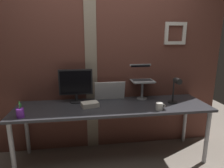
{
  "coord_description": "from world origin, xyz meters",
  "views": [
    {
      "loc": [
        -0.24,
        -2.21,
        1.54
      ],
      "look_at": [
        0.09,
        0.12,
        0.98
      ],
      "focal_mm": 30.71,
      "sensor_mm": 36.0,
      "label": 1
    }
  ],
  "objects": [
    {
      "name": "desk_lamp",
      "position": [
        0.87,
        -0.04,
        0.94
      ],
      "size": [
        0.12,
        0.2,
        0.34
      ],
      "color": "black",
      "rests_on": "desk"
    },
    {
      "name": "paper_clutter_stack",
      "position": [
        -0.19,
        0.02,
        0.75
      ],
      "size": [
        0.23,
        0.18,
        0.06
      ],
      "primitive_type": "cube",
      "rotation": [
        0.0,
        0.0,
        0.24
      ],
      "color": "silver",
      "rests_on": "desk"
    },
    {
      "name": "laptop",
      "position": [
        0.52,
        0.29,
        1.03
      ],
      "size": [
        0.3,
        0.29,
        0.22
      ],
      "color": "#ADB2B7",
      "rests_on": "laptop_stand"
    },
    {
      "name": "ground_plane",
      "position": [
        0.0,
        0.0,
        0.0
      ],
      "size": [
        6.0,
        6.0,
        0.0
      ],
      "primitive_type": "plane",
      "color": "gray"
    },
    {
      "name": "brick_wall_back",
      "position": [
        0.0,
        0.4,
        1.17
      ],
      "size": [
        3.37,
        0.16,
        2.33
      ],
      "color": "brown",
      "rests_on": "ground_plane"
    },
    {
      "name": "monitor",
      "position": [
        -0.36,
        0.22,
        0.97
      ],
      "size": [
        0.43,
        0.18,
        0.43
      ],
      "color": "black",
      "rests_on": "desk"
    },
    {
      "name": "coffee_mug",
      "position": [
        0.6,
        -0.21,
        0.77
      ],
      "size": [
        0.12,
        0.08,
        0.09
      ],
      "color": "silver",
      "rests_on": "desk"
    },
    {
      "name": "laptop_stand",
      "position": [
        0.52,
        0.22,
        0.89
      ],
      "size": [
        0.28,
        0.22,
        0.25
      ],
      "color": "gray",
      "rests_on": "desk"
    },
    {
      "name": "pen_cup",
      "position": [
        -0.93,
        -0.21,
        0.78
      ],
      "size": [
        0.08,
        0.08,
        0.18
      ],
      "color": "purple",
      "rests_on": "desk"
    },
    {
      "name": "whiteboard_panel",
      "position": [
        0.08,
        0.25,
        0.85
      ],
      "size": [
        0.41,
        0.08,
        0.25
      ],
      "primitive_type": "cube",
      "rotation": [
        0.24,
        0.0,
        0.0
      ],
      "color": "white",
      "rests_on": "desk"
    },
    {
      "name": "desk",
      "position": [
        0.09,
        0.02,
        0.66
      ],
      "size": [
        2.38,
        0.65,
        0.73
      ],
      "color": "#333338",
      "rests_on": "ground_plane"
    }
  ]
}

